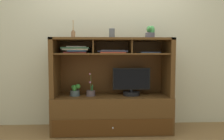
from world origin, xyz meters
TOP-DOWN VIEW (x-y plane):
  - floor_plane at (0.00, 0.00)m, footprint 6.00×6.00m
  - back_wall at (0.00, 0.29)m, footprint 6.00×0.02m
  - media_console at (0.00, 0.01)m, footprint 1.64×0.55m
  - tv_monitor at (0.27, -0.00)m, footprint 0.53×0.23m
  - potted_orchid at (-0.30, -0.02)m, footprint 0.14×0.14m
  - potted_fern at (-0.52, -0.00)m, footprint 0.15×0.15m
  - magazine_stack_left at (0.01, -0.03)m, footprint 0.42×0.33m
  - magazine_stack_centre at (-0.50, 0.02)m, footprint 0.40×0.33m
  - magazine_stack_right at (0.51, -0.01)m, footprint 0.30×0.27m
  - diffuser_bottle at (-0.53, 0.00)m, footprint 0.06×0.06m
  - potted_succulent at (0.54, 0.01)m, footprint 0.15×0.15m
  - ceramic_vase at (0.00, 0.03)m, footprint 0.08×0.08m

SIDE VIEW (x-z plane):
  - floor_plane at x=0.00m, z-range -0.02..0.00m
  - media_console at x=0.00m, z-range -0.25..1.06m
  - potted_orchid at x=-0.30m, z-range 0.39..0.71m
  - potted_fern at x=-0.52m, z-range 0.49..0.65m
  - tv_monitor at x=0.27m, z-range 0.47..0.86m
  - magazine_stack_right at x=0.51m, z-range 1.10..1.12m
  - magazine_stack_left at x=0.01m, z-range 1.10..1.14m
  - magazine_stack_centre at x=-0.50m, z-range 1.10..1.20m
  - diffuser_bottle at x=-0.53m, z-range 1.23..1.48m
  - ceramic_vase at x=0.00m, z-range 1.31..1.45m
  - potted_succulent at x=0.54m, z-range 1.30..1.47m
  - back_wall at x=0.00m, z-range 0.00..2.80m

